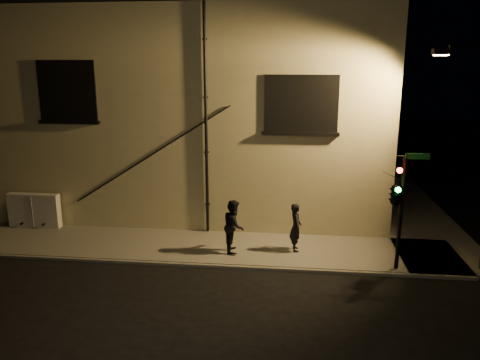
# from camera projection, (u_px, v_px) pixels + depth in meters

# --- Properties ---
(ground) EXTENTS (90.00, 90.00, 0.00)m
(ground) POSITION_uv_depth(u_px,v_px,m) (247.00, 268.00, 14.92)
(ground) COLOR black
(sidewalk) EXTENTS (21.00, 16.00, 0.12)m
(sidewalk) POSITION_uv_depth(u_px,v_px,m) (288.00, 223.00, 19.01)
(sidewalk) COLOR #626058
(sidewalk) RESTS_ON ground
(building) EXTENTS (16.20, 12.23, 8.80)m
(building) POSITION_uv_depth(u_px,v_px,m) (204.00, 105.00, 22.88)
(building) COLOR #BFB689
(building) RESTS_ON ground
(utility_cabinet) EXTENTS (2.04, 0.34, 1.34)m
(utility_cabinet) POSITION_uv_depth(u_px,v_px,m) (34.00, 210.00, 18.28)
(utility_cabinet) COLOR beige
(utility_cabinet) RESTS_ON sidewalk
(pedestrian_a) EXTENTS (0.48, 0.66, 1.67)m
(pedestrian_a) POSITION_uv_depth(u_px,v_px,m) (296.00, 227.00, 15.89)
(pedestrian_a) COLOR black
(pedestrian_a) RESTS_ON sidewalk
(pedestrian_b) EXTENTS (0.77, 0.94, 1.80)m
(pedestrian_b) POSITION_uv_depth(u_px,v_px,m) (234.00, 226.00, 15.82)
(pedestrian_b) COLOR black
(pedestrian_b) RESTS_ON sidewalk
(traffic_signal) EXTENTS (1.38, 2.17, 3.67)m
(traffic_signal) POSITION_uv_depth(u_px,v_px,m) (396.00, 193.00, 14.00)
(traffic_signal) COLOR black
(traffic_signal) RESTS_ON sidewalk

